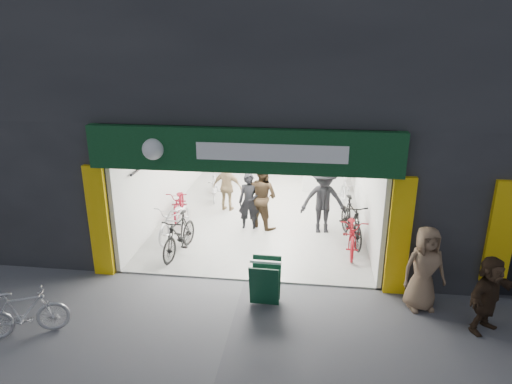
% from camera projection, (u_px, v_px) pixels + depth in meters
% --- Properties ---
extents(ground, '(60.00, 60.00, 0.00)m').
position_uv_depth(ground, '(244.00, 281.00, 10.24)').
color(ground, '#56565B').
rests_on(ground, ground).
extents(building, '(17.00, 10.27, 8.00)m').
position_uv_depth(building, '(299.00, 67.00, 13.38)').
color(building, '#232326').
rests_on(building, ground).
extents(bike_left_front, '(0.92, 1.97, 0.99)m').
position_uv_depth(bike_left_front, '(175.00, 220.00, 12.33)').
color(bike_left_front, silver).
rests_on(bike_left_front, ground).
extents(bike_left_midfront, '(0.78, 1.84, 1.07)m').
position_uv_depth(bike_left_midfront, '(179.00, 235.00, 11.32)').
color(bike_left_midfront, black).
rests_on(bike_left_midfront, ground).
extents(bike_left_midback, '(0.85, 1.80, 0.91)m').
position_uv_depth(bike_left_midback, '(179.00, 203.00, 13.67)').
color(bike_left_midback, maroon).
rests_on(bike_left_midback, ground).
extents(bike_left_back, '(0.81, 1.92, 1.12)m').
position_uv_depth(bike_left_back, '(215.00, 182.00, 15.26)').
color(bike_left_back, '#B1B1B6').
rests_on(bike_left_back, ground).
extents(bike_right_front, '(0.93, 2.04, 1.18)m').
position_uv_depth(bike_right_front, '(351.00, 221.00, 12.01)').
color(bike_right_front, black).
rests_on(bike_right_front, ground).
extents(bike_right_mid, '(0.76, 1.93, 1.00)m').
position_uv_depth(bike_right_mid, '(353.00, 233.00, 11.53)').
color(bike_right_mid, maroon).
rests_on(bike_right_mid, ground).
extents(bike_right_back, '(0.65, 1.64, 0.96)m').
position_uv_depth(bike_right_back, '(346.00, 194.00, 14.30)').
color(bike_right_back, silver).
rests_on(bike_right_back, ground).
extents(parked_bike, '(1.59, 1.04, 0.93)m').
position_uv_depth(parked_bike, '(24.00, 313.00, 8.27)').
color(parked_bike, '#B4B4B9').
rests_on(parked_bike, ground).
extents(customer_a, '(0.62, 0.42, 1.65)m').
position_uv_depth(customer_a, '(249.00, 202.00, 12.69)').
color(customer_a, black).
rests_on(customer_a, ground).
extents(customer_b, '(1.16, 1.11, 1.88)m').
position_uv_depth(customer_b, '(262.00, 196.00, 12.79)').
color(customer_b, '#372819').
rests_on(customer_b, ground).
extents(customer_c, '(1.32, 0.85, 1.92)m').
position_uv_depth(customer_c, '(323.00, 200.00, 12.41)').
color(customer_c, black).
rests_on(customer_c, ground).
extents(customer_d, '(0.97, 0.52, 1.57)m').
position_uv_depth(customer_d, '(227.00, 187.00, 14.02)').
color(customer_d, '#927955').
rests_on(customer_d, ground).
extents(pedestrian_near, '(0.97, 0.75, 1.76)m').
position_uv_depth(pedestrian_near, '(424.00, 269.00, 8.98)').
color(pedestrian_near, '#7B6047').
rests_on(pedestrian_near, ground).
extents(pedestrian_far, '(1.36, 1.23, 1.51)m').
position_uv_depth(pedestrian_far, '(488.00, 295.00, 8.32)').
color(pedestrian_far, '#312216').
rests_on(pedestrian_far, ground).
extents(sandwich_board, '(0.63, 0.63, 0.93)m').
position_uv_depth(sandwich_board, '(265.00, 281.00, 9.26)').
color(sandwich_board, '#0D3722').
rests_on(sandwich_board, ground).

